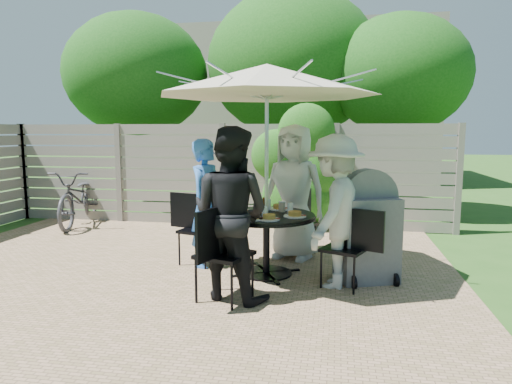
% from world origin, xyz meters
% --- Properties ---
extents(backyard_envelope, '(60.00, 60.00, 5.00)m').
position_xyz_m(backyard_envelope, '(0.09, 10.29, 2.61)').
color(backyard_envelope, '#275119').
rests_on(backyard_envelope, ground).
extents(patio_table, '(1.43, 1.43, 0.75)m').
position_xyz_m(patio_table, '(1.22, 0.30, 0.52)').
color(patio_table, black).
rests_on(patio_table, ground).
extents(umbrella, '(3.19, 3.19, 2.47)m').
position_xyz_m(umbrella, '(1.22, 0.30, 2.29)').
color(umbrella, silver).
rests_on(umbrella, ground).
extents(chair_back, '(0.56, 0.69, 0.90)m').
position_xyz_m(chair_back, '(1.51, 1.22, 0.27)').
color(chair_back, black).
rests_on(chair_back, ground).
extents(person_back, '(1.02, 0.81, 1.81)m').
position_xyz_m(person_back, '(1.47, 1.09, 0.90)').
color(person_back, silver).
rests_on(person_back, ground).
extents(chair_left, '(0.71, 0.55, 0.92)m').
position_xyz_m(chair_left, '(0.30, 0.58, 0.28)').
color(chair_left, black).
rests_on(chair_left, ground).
extents(person_left, '(0.55, 0.68, 1.63)m').
position_xyz_m(person_left, '(0.43, 0.54, 0.81)').
color(person_left, blue).
rests_on(person_left, ground).
extents(chair_front, '(0.60, 0.76, 0.99)m').
position_xyz_m(chair_front, '(0.93, -0.63, 0.30)').
color(chair_front, black).
rests_on(chair_front, ground).
extents(person_front, '(1.02, 0.90, 1.77)m').
position_xyz_m(person_front, '(0.97, -0.50, 0.89)').
color(person_front, black).
rests_on(person_front, ground).
extents(chair_right, '(0.69, 0.57, 0.90)m').
position_xyz_m(chair_right, '(2.14, 0.01, 0.27)').
color(chair_right, black).
rests_on(chair_right, ground).
extents(person_right, '(0.93, 1.23, 1.69)m').
position_xyz_m(person_right, '(2.01, 0.05, 0.85)').
color(person_right, '#B0B0AB').
rests_on(person_right, ground).
extents(plate_back, '(0.26, 0.26, 0.06)m').
position_xyz_m(plate_back, '(1.33, 0.64, 0.77)').
color(plate_back, white).
rests_on(plate_back, patio_table).
extents(plate_left, '(0.26, 0.26, 0.06)m').
position_xyz_m(plate_left, '(0.88, 0.40, 0.77)').
color(plate_left, white).
rests_on(plate_left, patio_table).
extents(plate_front, '(0.26, 0.26, 0.06)m').
position_xyz_m(plate_front, '(1.11, -0.05, 0.77)').
color(plate_front, white).
rests_on(plate_front, patio_table).
extents(plate_right, '(0.26, 0.26, 0.06)m').
position_xyz_m(plate_right, '(1.56, 0.19, 0.77)').
color(plate_right, white).
rests_on(plate_right, patio_table).
extents(plate_extra, '(0.24, 0.24, 0.06)m').
position_xyz_m(plate_extra, '(1.30, -0.04, 0.77)').
color(plate_extra, white).
rests_on(plate_extra, patio_table).
extents(glass_back, '(0.07, 0.07, 0.14)m').
position_xyz_m(glass_back, '(1.20, 0.58, 0.82)').
color(glass_back, silver).
rests_on(glass_back, patio_table).
extents(glass_left, '(0.07, 0.07, 0.14)m').
position_xyz_m(glass_left, '(0.94, 0.27, 0.82)').
color(glass_left, silver).
rests_on(glass_left, patio_table).
extents(glass_front, '(0.07, 0.07, 0.14)m').
position_xyz_m(glass_front, '(1.24, 0.02, 0.82)').
color(glass_front, silver).
rests_on(glass_front, patio_table).
extents(glass_right, '(0.07, 0.07, 0.14)m').
position_xyz_m(glass_right, '(1.50, 0.32, 0.82)').
color(glass_right, silver).
rests_on(glass_right, patio_table).
extents(syrup_jug, '(0.09, 0.09, 0.16)m').
position_xyz_m(syrup_jug, '(1.18, 0.36, 0.83)').
color(syrup_jug, '#59280C').
rests_on(syrup_jug, patio_table).
extents(coffee_cup, '(0.08, 0.08, 0.12)m').
position_xyz_m(coffee_cup, '(1.38, 0.48, 0.81)').
color(coffee_cup, '#C6B293').
rests_on(coffee_cup, patio_table).
extents(bicycle, '(1.07, 2.04, 1.02)m').
position_xyz_m(bicycle, '(-2.59, 2.60, 0.51)').
color(bicycle, '#333338').
rests_on(bicycle, ground).
extents(bbq_grill, '(0.76, 0.67, 1.30)m').
position_xyz_m(bbq_grill, '(2.38, 0.29, 0.59)').
color(bbq_grill, '#5E5E63').
rests_on(bbq_grill, ground).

